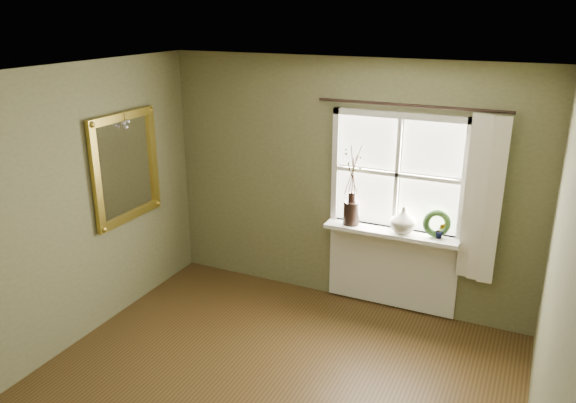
# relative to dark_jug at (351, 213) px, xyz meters

# --- Properties ---
(ceiling) EXTENTS (4.50, 4.50, 0.00)m
(ceiling) POSITION_rel_dark_jug_xyz_m (-0.13, -2.12, 1.56)
(ceiling) COLOR silver
(ceiling) RESTS_ON ground
(wall_back) EXTENTS (4.00, 0.10, 2.60)m
(wall_back) POSITION_rel_dark_jug_xyz_m (-0.13, 0.18, 0.26)
(wall_back) COLOR #696B46
(wall_back) RESTS_ON ground
(wall_left) EXTENTS (0.10, 4.50, 2.60)m
(wall_left) POSITION_rel_dark_jug_xyz_m (-2.18, -2.12, 0.26)
(wall_left) COLOR #696B46
(wall_left) RESTS_ON ground
(wall_right) EXTENTS (0.10, 4.50, 2.60)m
(wall_right) POSITION_rel_dark_jug_xyz_m (1.92, -2.12, 0.26)
(wall_right) COLOR #696B46
(wall_right) RESTS_ON ground
(window_frame) EXTENTS (1.36, 0.06, 1.24)m
(window_frame) POSITION_rel_dark_jug_xyz_m (0.42, 0.11, 0.44)
(window_frame) COLOR white
(window_frame) RESTS_ON wall_back
(window_sill) EXTENTS (1.36, 0.26, 0.04)m
(window_sill) POSITION_rel_dark_jug_xyz_m (0.42, 0.00, -0.14)
(window_sill) COLOR white
(window_sill) RESTS_ON wall_back
(window_apron) EXTENTS (1.36, 0.04, 0.88)m
(window_apron) POSITION_rel_dark_jug_xyz_m (0.42, 0.11, -0.58)
(window_apron) COLOR white
(window_apron) RESTS_ON ground
(dark_jug) EXTENTS (0.21, 0.21, 0.24)m
(dark_jug) POSITION_rel_dark_jug_xyz_m (0.00, 0.00, 0.00)
(dark_jug) COLOR black
(dark_jug) RESTS_ON window_sill
(cream_vase) EXTENTS (0.31, 0.31, 0.27)m
(cream_vase) POSITION_rel_dark_jug_xyz_m (0.54, 0.00, 0.01)
(cream_vase) COLOR beige
(cream_vase) RESTS_ON window_sill
(wreath) EXTENTS (0.30, 0.22, 0.28)m
(wreath) POSITION_rel_dark_jug_xyz_m (0.86, 0.04, -0.02)
(wreath) COLOR #28461F
(wreath) RESTS_ON window_sill
(potted_plant_left) EXTENTS (0.08, 0.06, 0.15)m
(potted_plant_left) POSITION_rel_dark_jug_xyz_m (0.03, 0.00, -0.05)
(potted_plant_left) COLOR #28461F
(potted_plant_left) RESTS_ON window_sill
(potted_plant_right) EXTENTS (0.11, 0.09, 0.17)m
(potted_plant_right) POSITION_rel_dark_jug_xyz_m (0.91, 0.00, -0.04)
(potted_plant_right) COLOR #28461F
(potted_plant_right) RESTS_ON window_sill
(curtain) EXTENTS (0.36, 0.12, 1.59)m
(curtain) POSITION_rel_dark_jug_xyz_m (1.26, 0.01, 0.32)
(curtain) COLOR beige
(curtain) RESTS_ON wall_back
(curtain_rod) EXTENTS (1.84, 0.03, 0.03)m
(curtain_rod) POSITION_rel_dark_jug_xyz_m (0.52, 0.05, 1.14)
(curtain_rod) COLOR black
(curtain_rod) RESTS_ON wall_back
(gilt_mirror) EXTENTS (0.10, 0.93, 1.11)m
(gilt_mirror) POSITION_rel_dark_jug_xyz_m (-2.09, -0.94, 0.48)
(gilt_mirror) COLOR white
(gilt_mirror) RESTS_ON wall_left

